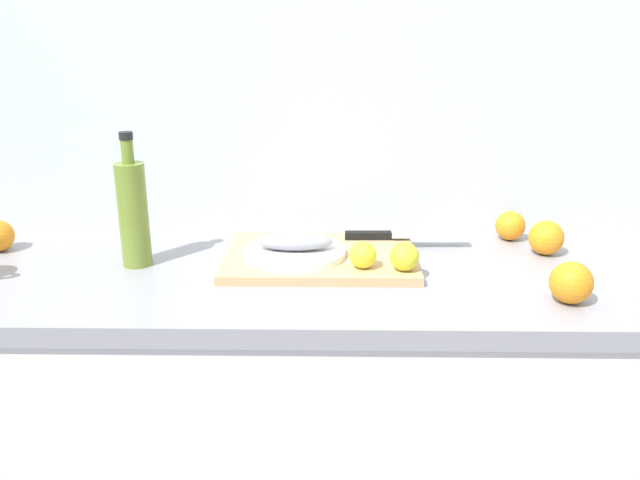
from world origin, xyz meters
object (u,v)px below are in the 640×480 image
object	(u,v)px
cutting_board	(320,257)
chef_knife	(390,235)
olive_oil_bottle	(133,212)
fish_fillet	(295,241)
white_plate	(295,252)
orange_0	(510,226)
lemon_0	(363,255)

from	to	relation	value
cutting_board	chef_knife	size ratio (longest dim) A/B	1.46
chef_knife	olive_oil_bottle	bearing A→B (deg)	-168.36
chef_knife	fish_fillet	bearing A→B (deg)	-152.44
white_plate	orange_0	distance (m)	0.55
chef_knife	lemon_0	distance (m)	0.21
cutting_board	chef_knife	distance (m)	0.20
lemon_0	orange_0	world-z (taller)	lemon_0
lemon_0	orange_0	size ratio (longest dim) A/B	0.79
fish_fillet	olive_oil_bottle	world-z (taller)	olive_oil_bottle
white_plate	lemon_0	distance (m)	0.16
fish_fillet	chef_knife	xyz separation A→B (m)	(0.22, 0.12, -0.02)
fish_fillet	olive_oil_bottle	bearing A→B (deg)	-178.71
cutting_board	white_plate	bearing A→B (deg)	-160.45
olive_oil_bottle	fish_fillet	bearing A→B (deg)	1.29
orange_0	cutting_board	bearing A→B (deg)	-160.86
chef_knife	lemon_0	xyz separation A→B (m)	(-0.08, -0.19, 0.02)
chef_knife	orange_0	bearing A→B (deg)	10.33
olive_oil_bottle	chef_knife	bearing A→B (deg)	12.71
fish_fillet	lemon_0	distance (m)	0.16
orange_0	white_plate	bearing A→B (deg)	-160.82
orange_0	fish_fillet	bearing A→B (deg)	-160.82
white_plate	fish_fillet	world-z (taller)	fish_fillet
lemon_0	olive_oil_bottle	world-z (taller)	olive_oil_bottle
lemon_0	olive_oil_bottle	bearing A→B (deg)	172.47
cutting_board	fish_fillet	bearing A→B (deg)	-160.45
white_plate	chef_knife	size ratio (longest dim) A/B	0.77
white_plate	fish_fillet	size ratio (longest dim) A/B	1.33
fish_fillet	olive_oil_bottle	size ratio (longest dim) A/B	0.57
fish_fillet	cutting_board	bearing A→B (deg)	19.55
cutting_board	olive_oil_bottle	bearing A→B (deg)	-176.13
cutting_board	fish_fillet	world-z (taller)	fish_fillet
chef_knife	white_plate	bearing A→B (deg)	-152.44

